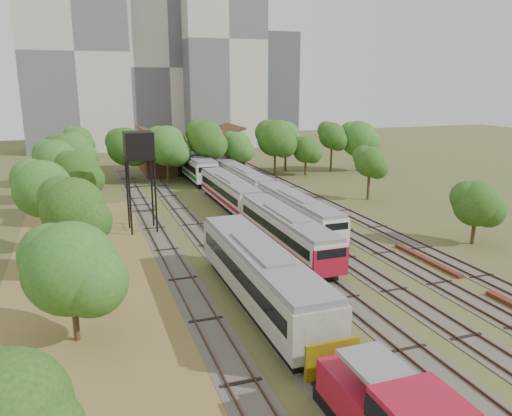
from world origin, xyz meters
name	(u,v)px	position (x,y,z in m)	size (l,w,h in m)	color
ground	(396,313)	(0.00, 0.00, 0.00)	(240.00, 240.00, 0.00)	#475123
dry_grass_patch	(103,303)	(-18.00, 8.00, 0.02)	(14.00, 60.00, 0.04)	brown
tracks	(258,219)	(-0.67, 25.00, 0.04)	(24.60, 80.00, 0.19)	#4C473D
railcar_red_set	(253,209)	(-2.00, 22.61, 1.87)	(2.86, 34.58, 3.53)	black
railcar_green_set	(244,181)	(2.00, 37.94, 1.76)	(2.70, 52.08, 3.34)	black
railcar_rear	(195,166)	(-2.00, 49.86, 2.10)	(3.21, 16.08, 3.98)	black
old_grey_coach	(261,275)	(-8.00, 4.00, 2.23)	(3.30, 18.00, 4.09)	black
water_tower	(139,148)	(-13.17, 24.75, 8.44)	(2.89, 2.89, 10.01)	black
rail_pile_far	(426,260)	(8.20, 7.51, 0.13)	(0.52, 8.25, 0.27)	#5E271A
maintenance_shed	(190,154)	(-1.00, 57.98, 2.91)	(16.45, 11.55, 7.58)	#3A2215
tree_band_left	(64,181)	(-20.34, 27.46, 5.13)	(8.07, 77.21, 8.26)	#382616
tree_band_far	(224,142)	(2.65, 49.72, 5.65)	(51.39, 10.49, 9.33)	#382616
tree_band_right	(367,167)	(15.66, 29.37, 4.28)	(4.85, 42.18, 6.91)	#382616
tower_left	(74,53)	(-18.00, 95.00, 21.00)	(22.00, 16.00, 42.00)	beige
tower_centre	(163,69)	(2.00, 100.00, 18.00)	(20.00, 18.00, 36.00)	#BCB5AA
tower_right	(220,41)	(14.00, 92.00, 24.00)	(18.00, 16.00, 48.00)	beige
tower_far_right	(271,85)	(34.00, 110.00, 14.00)	(12.00, 12.00, 28.00)	#44474C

